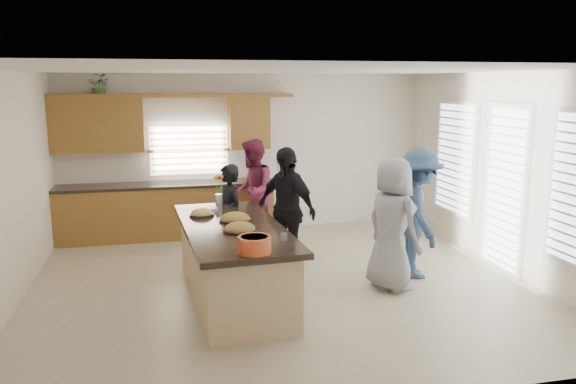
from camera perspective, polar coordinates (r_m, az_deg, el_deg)
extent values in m
plane|color=#C0B28E|center=(7.62, -0.81, -9.27)|extent=(6.50, 6.50, 0.00)
cube|color=silver|center=(10.18, -4.36, 3.99)|extent=(6.50, 0.02, 2.80)
cube|color=silver|center=(4.43, 7.29, -5.35)|extent=(6.50, 0.02, 2.80)
cube|color=silver|center=(7.32, -26.59, 0.07)|extent=(0.02, 6.00, 2.80)
cube|color=silver|center=(8.53, 21.05, 1.92)|extent=(0.02, 6.00, 2.80)
cube|color=white|center=(7.15, -0.87, 12.29)|extent=(6.50, 6.00, 0.02)
cube|color=olive|center=(9.93, -12.18, -1.98)|extent=(3.65, 0.62, 0.90)
cube|color=black|center=(9.83, -12.29, 0.72)|extent=(3.70, 0.65, 0.05)
cube|color=olive|center=(9.89, -18.83, 6.43)|extent=(1.50, 0.36, 0.90)
cube|color=olive|center=(9.95, -3.97, 7.02)|extent=(0.70, 0.36, 0.90)
cube|color=olive|center=(9.81, -11.48, 9.58)|extent=(4.05, 0.40, 0.06)
cube|color=brown|center=(10.03, -10.01, 4.18)|extent=(1.35, 0.08, 0.85)
cube|color=white|center=(9.61, 16.63, 3.29)|extent=(0.06, 1.10, 1.75)
cube|color=white|center=(8.47, 21.15, 0.30)|extent=(0.06, 0.85, 2.25)
cube|color=#D2B083|center=(6.96, -5.55, -7.46)|extent=(1.15, 2.56, 0.88)
cube|color=black|center=(6.83, -5.63, -3.68)|extent=(1.32, 2.77, 0.07)
cube|color=black|center=(7.10, -5.49, -10.53)|extent=(1.07, 2.47, 0.08)
cylinder|color=black|center=(6.54, -4.90, -3.90)|extent=(0.40, 0.40, 0.02)
ellipsoid|color=#AC7F36|center=(6.54, -4.90, -3.75)|extent=(0.36, 0.36, 0.16)
cylinder|color=black|center=(7.02, -5.38, -2.86)|extent=(0.41, 0.41, 0.02)
ellipsoid|color=#AC7F36|center=(7.02, -5.38, -2.72)|extent=(0.37, 0.37, 0.16)
cylinder|color=black|center=(7.36, -8.75, -2.30)|extent=(0.32, 0.32, 0.02)
ellipsoid|color=tan|center=(7.36, -8.75, -2.17)|extent=(0.29, 0.29, 0.13)
cylinder|color=#E25429|center=(5.71, -3.42, -5.36)|extent=(0.34, 0.34, 0.17)
cylinder|color=beige|center=(5.69, -3.43, -4.73)|extent=(0.28, 0.28, 0.04)
cylinder|color=white|center=(6.11, -0.42, -4.62)|extent=(0.07, 0.07, 0.09)
cylinder|color=#B690D1|center=(7.61, -7.90, -1.76)|extent=(0.21, 0.21, 0.04)
cylinder|color=silver|center=(7.89, -7.01, -0.81)|extent=(0.11, 0.11, 0.17)
imported|color=#467930|center=(9.85, -18.59, 10.20)|extent=(0.43, 0.39, 0.39)
imported|color=black|center=(8.14, -6.02, -2.45)|extent=(0.53, 0.64, 1.51)
imported|color=maroon|center=(9.31, -3.62, 0.04)|extent=(0.82, 0.96, 1.74)
imported|color=black|center=(7.91, -0.20, -1.79)|extent=(0.94, 1.11, 1.78)
imported|color=#304968|center=(7.88, 13.07, -2.11)|extent=(0.84, 1.25, 1.78)
imported|color=gray|center=(7.32, 10.54, -3.23)|extent=(0.81, 0.98, 1.72)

